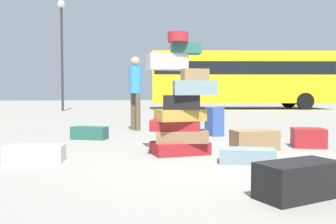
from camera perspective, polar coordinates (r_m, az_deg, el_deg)
ground_plane at (r=5.04m, az=7.20°, el=-7.22°), size 80.00×80.00×0.00m
suitcase_tower at (r=5.23m, az=1.99°, el=0.69°), size 0.95×0.76×1.77m
suitcase_slate_right_side at (r=4.74m, az=12.39°, el=-6.80°), size 0.77×0.55×0.18m
suitcase_black_left_side at (r=3.31m, az=19.95°, el=-10.08°), size 0.81×0.56×0.31m
suitcase_brown_foreground_far at (r=5.82m, az=13.54°, el=-4.35°), size 0.70×0.42×0.31m
suitcase_cream_white_trunk at (r=5.00m, az=-20.38°, el=-6.21°), size 0.77×0.39×0.21m
suitcase_navy_foreground_near at (r=7.59m, az=7.35°, el=-1.49°), size 0.32×0.44×0.60m
suitcase_teal_behind_tower at (r=7.13m, az=-12.36°, el=-3.26°), size 0.74×0.54×0.24m
suitcase_maroon_upright_blue at (r=6.38m, az=21.38°, el=-3.82°), size 0.61×0.57×0.31m
person_bearded_onlooker at (r=8.61m, az=-5.20°, el=4.07°), size 0.30×0.32×1.75m
parked_bus at (r=20.88m, az=11.42°, el=5.56°), size 10.20×4.05×3.15m
lamp_post at (r=18.94m, az=-16.52°, el=11.20°), size 0.36×0.36×5.46m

